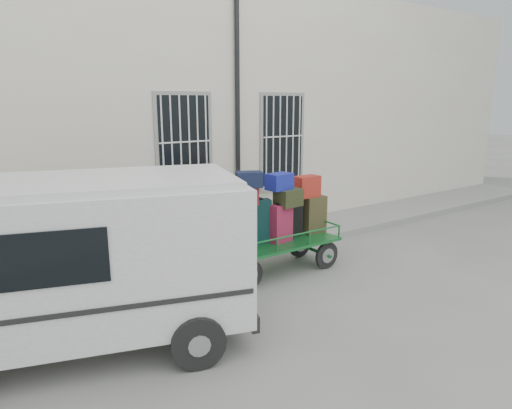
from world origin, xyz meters
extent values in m
plane|color=slate|center=(0.00, 0.00, 0.00)|extent=(80.00, 80.00, 0.00)
cube|color=beige|center=(0.00, 5.50, 3.00)|extent=(24.00, 5.00, 6.00)
cylinder|color=black|center=(0.95, 2.92, 2.80)|extent=(0.11, 0.11, 5.60)
cube|color=black|center=(-0.40, 2.98, 2.25)|extent=(1.20, 0.08, 2.20)
cube|color=gray|center=(-0.40, 2.96, 1.09)|extent=(1.45, 0.22, 0.12)
cube|color=black|center=(2.30, 2.98, 2.25)|extent=(1.20, 0.08, 2.20)
cube|color=gray|center=(2.30, 2.96, 1.09)|extent=(1.45, 0.22, 0.12)
cube|color=gray|center=(0.00, 2.20, 0.07)|extent=(24.00, 1.70, 0.15)
cylinder|color=black|center=(-0.63, 0.09, 0.27)|extent=(0.54, 0.07, 0.54)
cylinder|color=gray|center=(-0.63, 0.09, 0.27)|extent=(0.30, 0.10, 0.30)
cylinder|color=black|center=(-0.63, 0.91, 0.27)|extent=(0.54, 0.07, 0.54)
cylinder|color=gray|center=(-0.63, 0.91, 0.27)|extent=(0.30, 0.10, 0.30)
cylinder|color=black|center=(1.20, 0.09, 0.27)|extent=(0.54, 0.07, 0.54)
cylinder|color=gray|center=(1.20, 0.09, 0.27)|extent=(0.30, 0.10, 0.30)
cylinder|color=black|center=(1.20, 0.91, 0.27)|extent=(0.54, 0.07, 0.54)
cylinder|color=gray|center=(1.20, 0.91, 0.27)|extent=(0.30, 0.10, 0.30)
cube|color=#17652A|center=(0.29, 0.50, 0.59)|extent=(2.37, 1.08, 0.05)
cylinder|color=#17652A|center=(-1.17, 0.50, 0.75)|extent=(0.31, 0.04, 0.60)
cube|color=black|center=(-0.63, 0.58, 1.02)|extent=(0.57, 0.36, 0.80)
cube|color=black|center=(-0.63, 0.58, 1.44)|extent=(0.21, 0.14, 0.03)
cube|color=#0D3130|center=(-0.08, 0.65, 1.03)|extent=(0.56, 0.38, 0.83)
cube|color=black|center=(-0.08, 0.65, 1.46)|extent=(0.20, 0.12, 0.03)
cube|color=maroon|center=(0.32, 0.43, 0.98)|extent=(0.48, 0.29, 0.73)
cube|color=black|center=(0.32, 0.43, 1.36)|extent=(0.18, 0.11, 0.03)
cube|color=black|center=(0.72, 0.64, 0.96)|extent=(0.46, 0.28, 0.67)
cube|color=black|center=(0.72, 0.64, 1.31)|extent=(0.18, 0.12, 0.03)
cube|color=#312D18|center=(1.25, 0.54, 0.99)|extent=(0.48, 0.27, 0.75)
cube|color=black|center=(1.25, 0.54, 1.38)|extent=(0.19, 0.13, 0.03)
cube|color=maroon|center=(-0.54, 0.46, 1.58)|extent=(0.58, 0.32, 0.32)
cube|color=black|center=(0.49, 0.43, 1.46)|extent=(0.51, 0.40, 0.33)
cube|color=maroon|center=(1.09, 0.60, 1.58)|extent=(0.51, 0.29, 0.42)
cube|color=black|center=(-0.37, 0.47, 1.88)|extent=(0.53, 0.45, 0.27)
cube|color=navy|center=(0.32, 0.49, 1.77)|extent=(0.50, 0.37, 0.30)
cube|color=silver|center=(-3.60, -0.21, 1.29)|extent=(4.80, 3.13, 1.82)
cube|color=silver|center=(-3.60, -0.21, 2.24)|extent=(4.57, 2.92, 0.10)
cube|color=black|center=(-1.47, -0.86, 1.59)|extent=(0.45, 1.36, 0.55)
cube|color=black|center=(-1.48, -0.86, 0.43)|extent=(0.64, 1.81, 0.22)
cube|color=white|center=(-1.44, -0.87, 0.67)|extent=(0.15, 0.41, 0.12)
cylinder|color=black|center=(-2.47, -1.53, 0.34)|extent=(0.72, 0.41, 0.69)
cylinder|color=black|center=(-1.93, 0.25, 0.34)|extent=(0.72, 0.41, 0.69)
camera|label=1|loc=(-4.77, -6.13, 3.25)|focal=32.00mm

